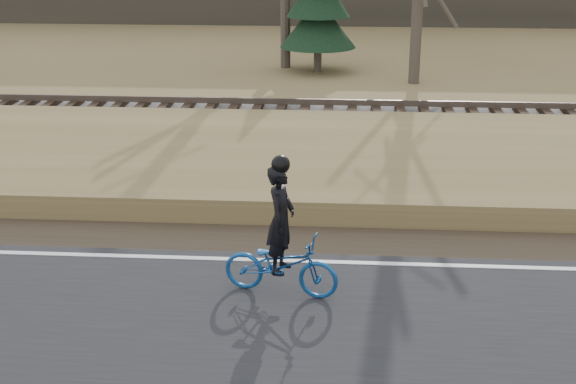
{
  "coord_description": "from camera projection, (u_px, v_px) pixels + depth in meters",
  "views": [
    {
      "loc": [
        -3.23,
        -11.26,
        5.22
      ],
      "look_at": [
        -4.06,
        0.5,
        1.1
      ],
      "focal_mm": 50.0,
      "sensor_mm": 36.0,
      "label": 1
    }
  ],
  "objects": [
    {
      "name": "embankment",
      "position": [
        504.0,
        177.0,
        15.99
      ],
      "size": [
        120.0,
        5.0,
        0.44
      ],
      "primitive_type": "cube",
      "color": "olive",
      "rests_on": "ground"
    },
    {
      "name": "ballast",
      "position": [
        475.0,
        129.0,
        19.57
      ],
      "size": [
        120.0,
        3.0,
        0.45
      ],
      "primitive_type": "cube",
      "color": "slate",
      "rests_on": "ground"
    },
    {
      "name": "cyclist",
      "position": [
        281.0,
        251.0,
        11.28
      ],
      "size": [
        1.76,
        0.92,
        2.06
      ],
      "rotation": [
        0.0,
        0.0,
        1.36
      ],
      "color": "navy",
      "rests_on": "road"
    },
    {
      "name": "edge_line",
      "position": [
        550.0,
        268.0,
        12.27
      ],
      "size": [
        120.0,
        0.12,
        0.01
      ],
      "primitive_type": "cube",
      "color": "silver",
      "rests_on": "road"
    },
    {
      "name": "shoulder",
      "position": [
        536.0,
        245.0,
        13.23
      ],
      "size": [
        120.0,
        1.6,
        0.04
      ],
      "primitive_type": "cube",
      "color": "#473A2B",
      "rests_on": "ground"
    },
    {
      "name": "ground",
      "position": [
        553.0,
        278.0,
        12.11
      ],
      "size": [
        120.0,
        120.0,
        0.0
      ],
      "primitive_type": "plane",
      "color": "olive",
      "rests_on": "ground"
    },
    {
      "name": "railroad",
      "position": [
        476.0,
        117.0,
        19.47
      ],
      "size": [
        120.0,
        2.4,
        0.29
      ],
      "color": "black",
      "rests_on": "ballast"
    }
  ]
}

